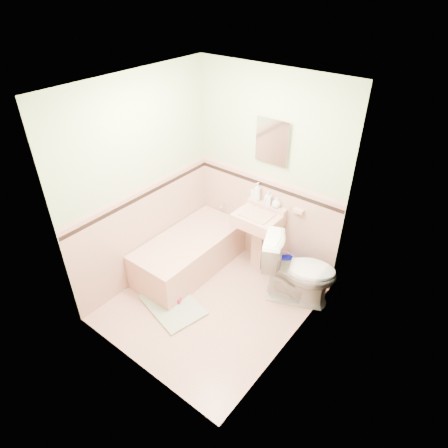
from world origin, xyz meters
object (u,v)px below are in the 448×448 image
Objects in this scene: toilet at (299,271)px; shoe at (175,299)px; soap_bottle_right at (276,202)px; bucket at (287,269)px; sink at (257,242)px; bathtub at (189,254)px; medicine_cabinet at (273,141)px; soap_bottle_mid at (268,198)px; soap_bottle_left at (257,192)px.

toilet is 5.66× the size of shoe.
soap_bottle_right is 0.52× the size of bucket.
sink is at bearing 51.85° from shoe.
toilet reaches higher than bucket.
bathtub is 9.99× the size of shoe.
bathtub is 1.78m from medicine_cabinet.
bathtub is 8.57× the size of soap_bottle_mid.
soap_bottle_left is at bearing 180.00° from soap_bottle_right.
bucket is (1.09, 0.62, -0.09)m from bathtub.
medicine_cabinet is at bearing 38.67° from toilet.
sink is 3.20× the size of bucket.
soap_bottle_mid is 0.21× the size of toilet.
toilet reaches higher than shoe.
bathtub reaches higher than shoe.
soap_bottle_left is 1.63m from shoe.
soap_bottle_mid is (0.69, 0.71, 0.76)m from bathtub.
soap_bottle_mid is 1.28× the size of soap_bottle_right.
toilet is at bearing 15.05° from bathtub.
soap_bottle_mid reaches higher than sink.
bucket is at bearing 11.99° from sink.
medicine_cabinet reaches higher than sink.
toilet is at bearing -41.42° from bucket.
soap_bottle_right is (0.13, 0.18, 0.55)m from sink.
sink reaches higher than bucket.
shoe is (-0.39, -1.12, -0.36)m from sink.
bathtub is at bearing -132.58° from medicine_cabinet.
medicine_cabinet is 2.15m from shoe.
medicine_cabinet reaches higher than soap_bottle_mid.
soap_bottle_left is at bearing 60.55° from shoe.
bucket is 1.45m from shoe.
medicine_cabinet is 1.73× the size of bucket.
soap_bottle_mid is at bearing 40.31° from toilet.
soap_bottle_mid is at bearing 86.86° from sink.
sink is at bearing -50.31° from soap_bottle_left.
soap_bottle_right is (0.81, 0.71, 0.74)m from bathtub.
soap_bottle_left is 1.38× the size of soap_bottle_mid.
soap_bottle_left is (-0.15, 0.18, 0.60)m from sink.
bucket is (0.40, -0.09, -0.86)m from soap_bottle_mid.
bathtub is 5.70× the size of bucket.
soap_bottle_left reaches higher than soap_bottle_mid.
soap_bottle_right is (0.28, 0.00, -0.05)m from soap_bottle_left.
bucket reaches higher than shoe.
shoe is at bearing -107.01° from soap_bottle_mid.
bucket is (0.56, -0.09, -0.89)m from soap_bottle_left.
soap_bottle_right is 0.85m from toilet.
soap_bottle_mid reaches higher than soap_bottle_right.
soap_bottle_left is 1.06m from bucket.
bucket is at bearing 29.48° from bathtub.
sink is 6.18× the size of soap_bottle_right.
soap_bottle_mid is 0.95m from bucket.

